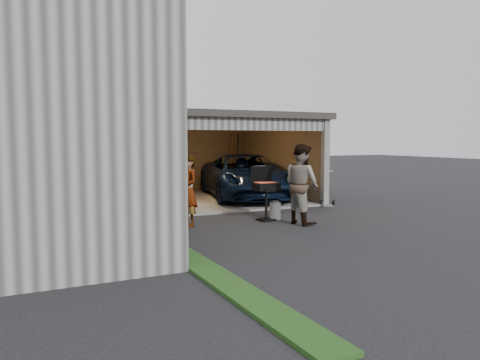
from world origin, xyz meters
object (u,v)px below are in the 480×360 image
Objects in this scene: man at (301,184)px; propane_tank at (275,211)px; bbq_grill at (266,188)px; hand_truck at (328,199)px; woman at (188,191)px; plywood_panel at (149,213)px; minivan at (245,178)px.

man is 4.46× the size of propane_tank.
bbq_grill reaches higher than hand_truck.
propane_tank is (-0.28, 0.80, -0.77)m from man.
bbq_grill is (-0.56, 0.79, -0.15)m from man.
bbq_grill is 3.16× the size of propane_tank.
woman reaches higher than plywood_panel.
minivan reaches higher than bbq_grill.
man is 3.39m from hand_truck.
bbq_grill is at bearing 27.63° from man.
bbq_grill is at bearing 78.50° from woman.
minivan is at bearing 73.56° from propane_tank.
bbq_grill is at bearing -179.26° from propane_tank.
woman is at bearing 62.03° from man.
propane_tank is at bearing 79.15° from woman.
man reaches higher than minivan.
man is 1.77× the size of hand_truck.
plywood_panel is at bearing -167.86° from bbq_grill.
man is (-0.91, -4.83, 0.24)m from minivan.
minivan is 3.16× the size of woman.
propane_tank is 0.40× the size of hand_truck.
man is at bearing -54.62° from bbq_grill.
minivan reaches higher than plywood_panel.
bbq_grill reaches higher than propane_tank.
woman reaches higher than hand_truck.
propane_tank is 3.61m from plywood_panel.
woman reaches higher than propane_tank.
hand_truck is at bearing -45.59° from minivan.
hand_truck is (1.55, -2.64, -0.54)m from minivan.
man reaches higher than hand_truck.
plywood_panel reaches higher than propane_tank.
man is at bearing -1.44° from plywood_panel.
man is 3.83m from plywood_panel.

